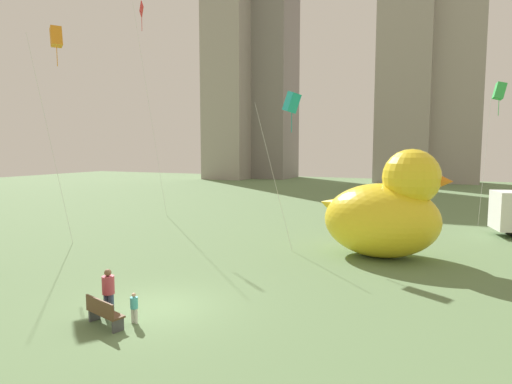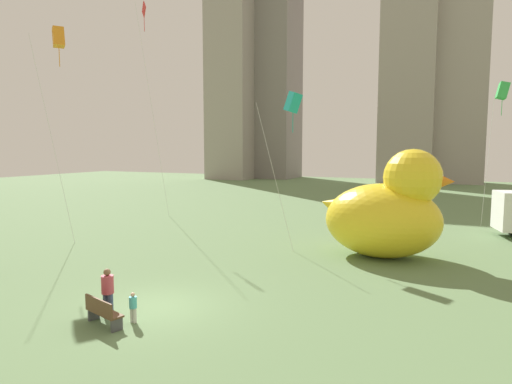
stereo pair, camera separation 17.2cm
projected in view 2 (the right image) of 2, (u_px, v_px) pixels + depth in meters
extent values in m
plane|color=#5F7E50|center=(157.00, 307.00, 14.89)|extent=(140.00, 140.00, 0.00)
cube|color=brown|center=(105.00, 312.00, 13.35)|extent=(1.57, 0.84, 0.06)
cube|color=brown|center=(99.00, 306.00, 13.18)|extent=(1.46, 0.47, 0.45)
cube|color=#47474C|center=(94.00, 314.00, 13.81)|extent=(0.18, 0.38, 0.39)
cube|color=#47474C|center=(117.00, 325.00, 12.94)|extent=(0.18, 0.38, 0.39)
cylinder|color=#38476B|center=(106.00, 304.00, 14.08)|extent=(0.18, 0.18, 0.79)
cylinder|color=#38476B|center=(111.00, 305.00, 14.00)|extent=(0.18, 0.18, 0.79)
cylinder|color=#B23F4C|center=(107.00, 284.00, 13.97)|extent=(0.39, 0.39, 0.59)
sphere|color=brown|center=(107.00, 272.00, 13.93)|extent=(0.23, 0.23, 0.23)
cylinder|color=silver|center=(132.00, 315.00, 13.60)|extent=(0.11, 0.11, 0.48)
cylinder|color=silver|center=(135.00, 316.00, 13.55)|extent=(0.11, 0.11, 0.48)
cylinder|color=#4CBFC6|center=(133.00, 302.00, 13.53)|extent=(0.24, 0.24, 0.36)
sphere|color=#D8AD8C|center=(133.00, 295.00, 13.51)|extent=(0.14, 0.14, 0.14)
ellipsoid|color=yellow|center=(382.00, 220.00, 21.72)|extent=(5.75, 4.25, 3.75)
sphere|color=yellow|center=(413.00, 178.00, 20.93)|extent=(2.80, 2.80, 2.80)
cone|color=orange|center=(440.00, 181.00, 20.42)|extent=(1.26, 1.26, 1.26)
cone|color=yellow|center=(334.00, 206.00, 22.70)|extent=(1.72, 1.50, 1.80)
cube|color=#9E938C|center=(236.00, 66.00, 78.96)|extent=(7.78, 10.14, 41.56)
cube|color=gray|center=(274.00, 74.00, 80.42)|extent=(8.25, 8.91, 38.79)
cube|color=#9E938C|center=(409.00, 67.00, 69.26)|extent=(8.34, 7.12, 37.41)
cube|color=#9E938C|center=(448.00, 90.00, 68.68)|extent=(11.10, 6.27, 29.84)
cylinder|color=silver|center=(52.00, 140.00, 24.77)|extent=(2.17, 0.71, 12.05)
cube|color=orange|center=(58.00, 37.00, 25.28)|extent=(0.98, 0.92, 1.19)
cylinder|color=orange|center=(59.00, 53.00, 25.37)|extent=(0.04, 0.04, 1.60)
cylinder|color=silver|center=(274.00, 175.00, 23.78)|extent=(2.77, 1.19, 8.13)
cube|color=teal|center=(293.00, 102.00, 24.37)|extent=(1.14, 0.87, 1.31)
cylinder|color=teal|center=(293.00, 118.00, 24.46)|extent=(0.04, 0.04, 1.60)
cylinder|color=silver|center=(153.00, 114.00, 33.84)|extent=(1.17, 2.17, 16.51)
cube|color=red|center=(144.00, 9.00, 33.97)|extent=(1.03, 0.84, 1.27)
cylinder|color=red|center=(144.00, 21.00, 34.06)|extent=(0.04, 0.04, 1.60)
cylinder|color=silver|center=(488.00, 159.00, 30.62)|extent=(0.54, 1.36, 9.50)
cube|color=green|center=(503.00, 91.00, 29.64)|extent=(0.91, 0.85, 1.28)
cylinder|color=green|center=(502.00, 104.00, 29.73)|extent=(0.04, 0.04, 1.60)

